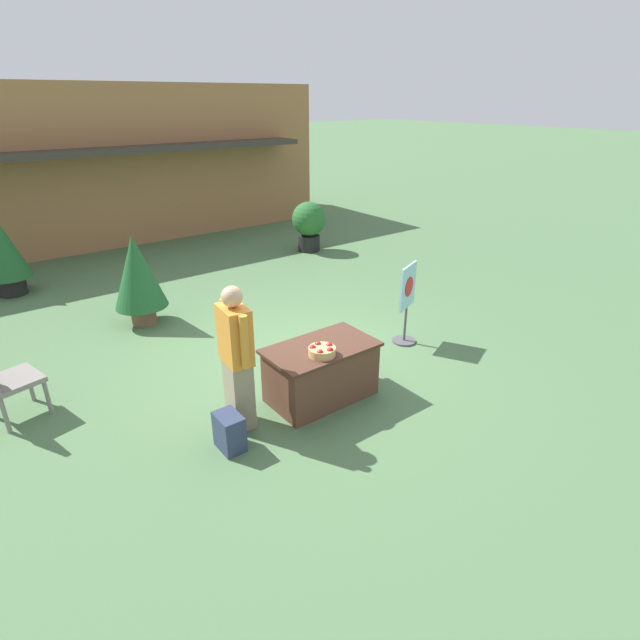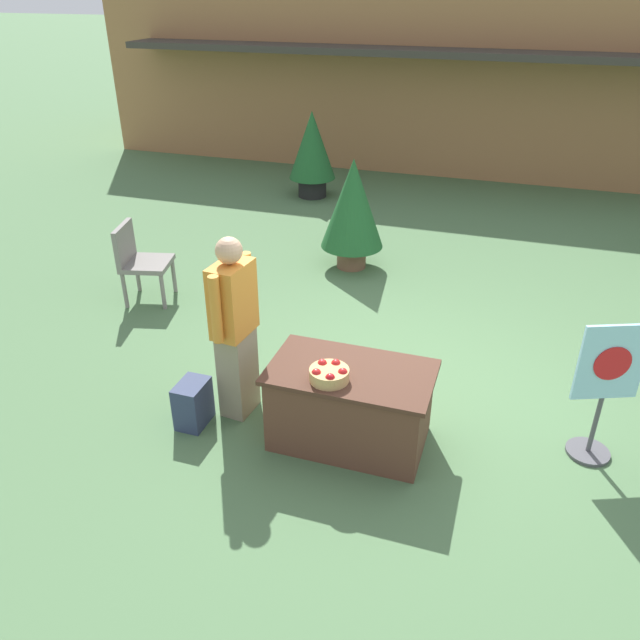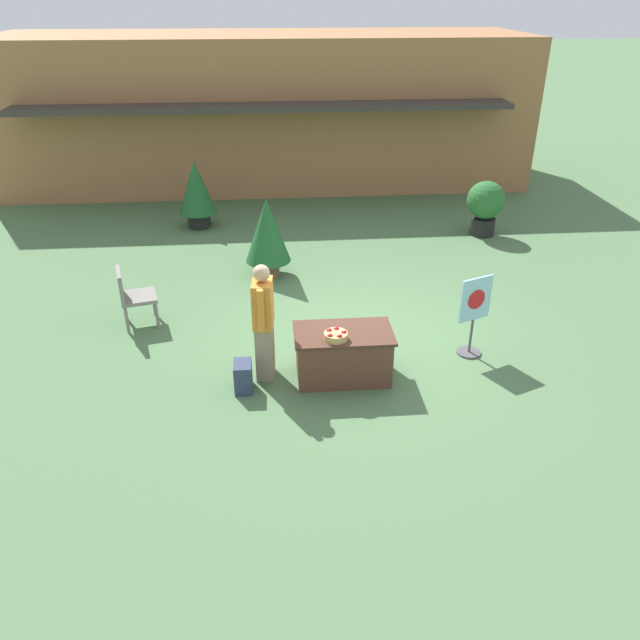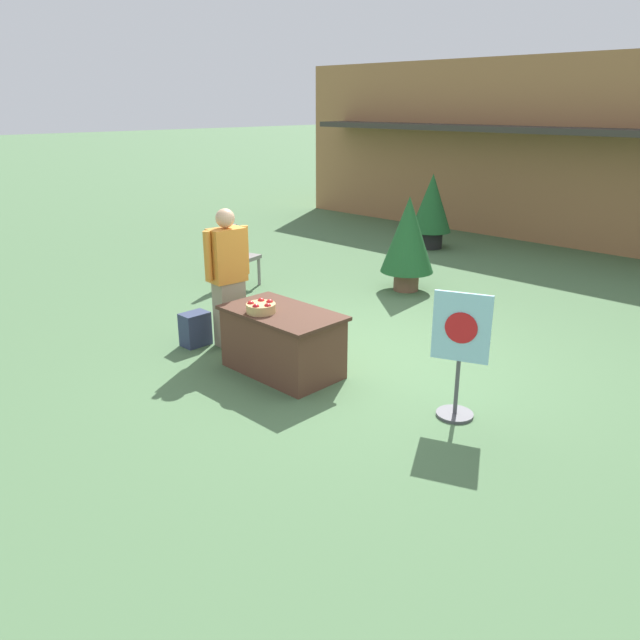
{
  "view_description": "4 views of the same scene",
  "coord_description": "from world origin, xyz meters",
  "px_view_note": "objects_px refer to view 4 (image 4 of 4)",
  "views": [
    {
      "loc": [
        -3.58,
        -5.28,
        3.49
      ],
      "look_at": [
        -0.17,
        -0.78,
        0.95
      ],
      "focal_mm": 28.0,
      "sensor_mm": 36.0,
      "label": 1
    },
    {
      "loc": [
        0.77,
        -5.14,
        3.53
      ],
      "look_at": [
        -0.77,
        -0.47,
        0.83
      ],
      "focal_mm": 35.0,
      "sensor_mm": 36.0,
      "label": 2
    },
    {
      "loc": [
        -1.28,
        -8.37,
        4.9
      ],
      "look_at": [
        -0.65,
        -1.04,
        0.94
      ],
      "focal_mm": 35.0,
      "sensor_mm": 36.0,
      "label": 3
    },
    {
      "loc": [
        4.51,
        -5.32,
        2.87
      ],
      "look_at": [
        -0.2,
        -0.53,
        0.53
      ],
      "focal_mm": 35.0,
      "sensor_mm": 36.0,
      "label": 4
    }
  ],
  "objects_px": {
    "potted_plant_near_left": "(408,237)",
    "potted_plant_far_right": "(432,207)",
    "poster_board": "(459,352)",
    "display_table": "(283,342)",
    "apple_basket": "(261,307)",
    "backpack": "(195,329)",
    "patio_chair": "(233,253)",
    "person_visitor": "(228,277)"
  },
  "relations": [
    {
      "from": "potted_plant_near_left",
      "to": "potted_plant_far_right",
      "type": "distance_m",
      "value": 3.25
    },
    {
      "from": "poster_board",
      "to": "display_table",
      "type": "bearing_deg",
      "value": -99.16
    },
    {
      "from": "poster_board",
      "to": "potted_plant_near_left",
      "type": "xyz_separation_m",
      "value": [
        -2.96,
        3.13,
        0.21
      ]
    },
    {
      "from": "apple_basket",
      "to": "backpack",
      "type": "relative_size",
      "value": 0.76
    },
    {
      "from": "apple_basket",
      "to": "patio_chair",
      "type": "distance_m",
      "value": 3.66
    },
    {
      "from": "display_table",
      "to": "poster_board",
      "type": "relative_size",
      "value": 1.09
    },
    {
      "from": "person_visitor",
      "to": "apple_basket",
      "type": "bearing_deg",
      "value": -11.58
    },
    {
      "from": "potted_plant_far_right",
      "to": "poster_board",
      "type": "bearing_deg",
      "value": -53.01
    },
    {
      "from": "patio_chair",
      "to": "display_table",
      "type": "bearing_deg",
      "value": -43.68
    },
    {
      "from": "apple_basket",
      "to": "person_visitor",
      "type": "xyz_separation_m",
      "value": [
        -0.95,
        0.29,
        0.1
      ]
    },
    {
      "from": "patio_chair",
      "to": "potted_plant_near_left",
      "type": "xyz_separation_m",
      "value": [
        2.19,
        1.78,
        0.31
      ]
    },
    {
      "from": "display_table",
      "to": "potted_plant_far_right",
      "type": "relative_size",
      "value": 0.89
    },
    {
      "from": "poster_board",
      "to": "potted_plant_far_right",
      "type": "distance_m",
      "value": 7.51
    },
    {
      "from": "person_visitor",
      "to": "potted_plant_near_left",
      "type": "distance_m",
      "value": 3.49
    },
    {
      "from": "display_table",
      "to": "apple_basket",
      "type": "distance_m",
      "value": 0.47
    },
    {
      "from": "poster_board",
      "to": "potted_plant_far_right",
      "type": "xyz_separation_m",
      "value": [
        -4.52,
        5.99,
        0.2
      ]
    },
    {
      "from": "person_visitor",
      "to": "patio_chair",
      "type": "relative_size",
      "value": 1.76
    },
    {
      "from": "backpack",
      "to": "patio_chair",
      "type": "xyz_separation_m",
      "value": [
        -1.8,
        2.02,
        0.35
      ]
    },
    {
      "from": "backpack",
      "to": "potted_plant_far_right",
      "type": "distance_m",
      "value": 6.79
    },
    {
      "from": "potted_plant_far_right",
      "to": "display_table",
      "type": "bearing_deg",
      "value": -68.47
    },
    {
      "from": "patio_chair",
      "to": "backpack",
      "type": "bearing_deg",
      "value": -62.45
    },
    {
      "from": "apple_basket",
      "to": "person_visitor",
      "type": "bearing_deg",
      "value": 162.94
    },
    {
      "from": "person_visitor",
      "to": "potted_plant_far_right",
      "type": "relative_size",
      "value": 1.12
    },
    {
      "from": "display_table",
      "to": "person_visitor",
      "type": "distance_m",
      "value": 1.2
    },
    {
      "from": "display_table",
      "to": "patio_chair",
      "type": "bearing_deg",
      "value": 150.44
    },
    {
      "from": "potted_plant_near_left",
      "to": "patio_chair",
      "type": "bearing_deg",
      "value": -140.89
    },
    {
      "from": "apple_basket",
      "to": "potted_plant_far_right",
      "type": "relative_size",
      "value": 0.21
    },
    {
      "from": "poster_board",
      "to": "patio_chair",
      "type": "xyz_separation_m",
      "value": [
        -5.16,
        1.35,
        -0.11
      ]
    },
    {
      "from": "display_table",
      "to": "patio_chair",
      "type": "distance_m",
      "value": 3.67
    },
    {
      "from": "potted_plant_far_right",
      "to": "person_visitor",
      "type": "bearing_deg",
      "value": -77.03
    },
    {
      "from": "display_table",
      "to": "potted_plant_near_left",
      "type": "height_order",
      "value": "potted_plant_near_left"
    },
    {
      "from": "potted_plant_far_right",
      "to": "patio_chair",
      "type": "bearing_deg",
      "value": -97.87
    },
    {
      "from": "potted_plant_far_right",
      "to": "potted_plant_near_left",
      "type": "bearing_deg",
      "value": -61.54
    },
    {
      "from": "backpack",
      "to": "poster_board",
      "type": "relative_size",
      "value": 0.34
    },
    {
      "from": "potted_plant_near_left",
      "to": "potted_plant_far_right",
      "type": "bearing_deg",
      "value": 118.46
    },
    {
      "from": "display_table",
      "to": "patio_chair",
      "type": "height_order",
      "value": "patio_chair"
    },
    {
      "from": "poster_board",
      "to": "backpack",
      "type": "bearing_deg",
      "value": -100.99
    },
    {
      "from": "person_visitor",
      "to": "poster_board",
      "type": "relative_size",
      "value": 1.37
    },
    {
      "from": "apple_basket",
      "to": "potted_plant_near_left",
      "type": "relative_size",
      "value": 0.21
    },
    {
      "from": "potted_plant_far_right",
      "to": "backpack",
      "type": "bearing_deg",
      "value": -80.17
    },
    {
      "from": "apple_basket",
      "to": "person_visitor",
      "type": "relative_size",
      "value": 0.19
    },
    {
      "from": "apple_basket",
      "to": "poster_board",
      "type": "bearing_deg",
      "value": 17.13
    }
  ]
}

